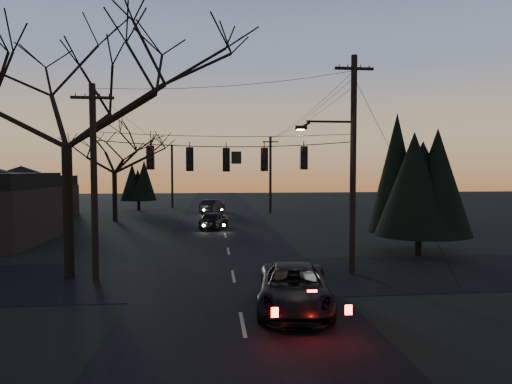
{
  "coord_description": "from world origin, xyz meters",
  "views": [
    {
      "loc": [
        -0.91,
        -9.04,
        4.83
      ],
      "look_at": [
        1.03,
        10.02,
        3.82
      ],
      "focal_mm": 30.0,
      "sensor_mm": 36.0,
      "label": 1
    }
  ],
  "objects": [
    {
      "name": "utility_pole_right",
      "position": [
        5.5,
        10.0,
        0.0
      ],
      "size": [
        5.0,
        0.3,
        10.0
      ],
      "primitive_type": null,
      "color": "black",
      "rests_on": "ground"
    },
    {
      "name": "evergreen_dist",
      "position": [
        -9.64,
        42.7,
        3.4
      ],
      "size": [
        3.27,
        3.27,
        5.61
      ],
      "color": "black",
      "rests_on": "ground"
    },
    {
      "name": "sedan_oncoming_a",
      "position": [
        -0.82,
        25.72,
        0.72
      ],
      "size": [
        2.68,
        4.49,
        1.43
      ],
      "primitive_type": "imported",
      "rotation": [
        0.0,
        0.0,
        2.89
      ],
      "color": "black",
      "rests_on": "ground"
    },
    {
      "name": "main_road",
      "position": [
        0.0,
        20.0,
        0.01
      ],
      "size": [
        8.0,
        120.0,
        0.02
      ],
      "primitive_type": "cube",
      "color": "black",
      "rests_on": "ground"
    },
    {
      "name": "span_signal_assembly",
      "position": [
        -0.24,
        10.0,
        5.31
      ],
      "size": [
        11.5,
        0.44,
        1.5
      ],
      "color": "black",
      "rests_on": "ground"
    },
    {
      "name": "sedan_oncoming_b",
      "position": [
        -0.9,
        38.31,
        0.76
      ],
      "size": [
        2.96,
        4.89,
        1.52
      ],
      "primitive_type": "imported",
      "rotation": [
        0.0,
        0.0,
        2.83
      ],
      "color": "black",
      "rests_on": "ground"
    },
    {
      "name": "utility_pole_far_r",
      "position": [
        5.5,
        38.0,
        0.0
      ],
      "size": [
        1.8,
        0.3,
        8.5
      ],
      "primitive_type": null,
      "color": "black",
      "rests_on": "ground"
    },
    {
      "name": "house_left_far",
      "position": [
        -20.0,
        36.0,
        2.6
      ],
      "size": [
        9.0,
        7.0,
        5.2
      ],
      "color": "black",
      "rests_on": "ground"
    },
    {
      "name": "evergreen_right",
      "position": [
        10.6,
        13.76,
        4.22
      ],
      "size": [
        4.8,
        4.8,
        7.25
      ],
      "color": "black",
      "rests_on": "ground"
    },
    {
      "name": "utility_pole_far_l",
      "position": [
        -6.0,
        46.0,
        0.0
      ],
      "size": [
        0.3,
        0.3,
        8.0
      ],
      "primitive_type": null,
      "color": "black",
      "rests_on": "ground"
    },
    {
      "name": "bare_tree_left",
      "position": [
        -7.27,
        10.51,
        8.12
      ],
      "size": [
        11.13,
        11.13,
        11.62
      ],
      "color": "black",
      "rests_on": "ground"
    },
    {
      "name": "cross_road",
      "position": [
        0.0,
        10.0,
        0.01
      ],
      "size": [
        60.0,
        7.0,
        0.02
      ],
      "primitive_type": "cube",
      "color": "black",
      "rests_on": "ground"
    },
    {
      "name": "bare_tree_dist",
      "position": [
        -10.03,
        32.09,
        6.32
      ],
      "size": [
        7.77,
        7.77,
        9.04
      ],
      "color": "black",
      "rests_on": "ground"
    },
    {
      "name": "utility_pole_left",
      "position": [
        -6.0,
        10.0,
        0.0
      ],
      "size": [
        1.8,
        0.3,
        8.5
      ],
      "primitive_type": null,
      "color": "black",
      "rests_on": "ground"
    },
    {
      "name": "suv_near",
      "position": [
        1.88,
        5.33,
        0.73
      ],
      "size": [
        3.17,
        5.55,
        1.46
      ],
      "primitive_type": "imported",
      "rotation": [
        0.0,
        0.0,
        -0.15
      ],
      "color": "black",
      "rests_on": "ground"
    }
  ]
}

